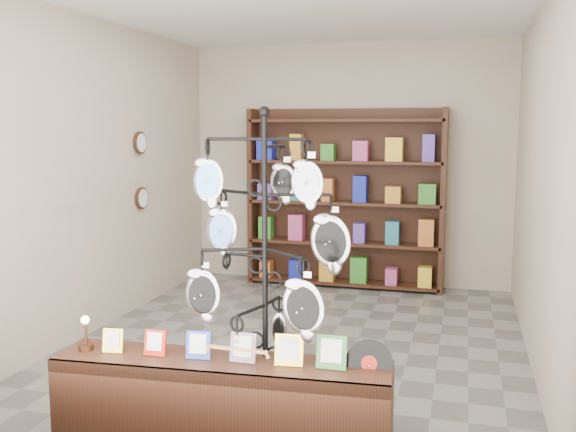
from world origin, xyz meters
The scene contains 6 objects.
ground centered at (0.00, 0.00, 0.00)m, with size 5.00×5.00×0.00m, color slate.
room_envelope centered at (0.00, 0.00, 1.85)m, with size 5.00×5.00×5.00m.
display_tree centered at (0.24, -1.75, 1.20)m, with size 1.06×0.98×2.08m.
front_shelf centered at (0.00, -1.90, 0.26)m, with size 2.14×0.57×0.75m.
back_shelving centered at (0.00, 2.30, 1.03)m, with size 2.42×0.36×2.20m.
wall_clocks centered at (-1.97, 0.80, 1.50)m, with size 0.03×0.24×0.84m.
Camera 1 is at (1.42, -5.47, 1.94)m, focal length 40.00 mm.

